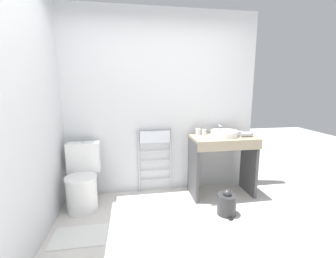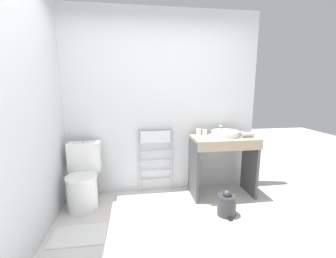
{
  "view_description": "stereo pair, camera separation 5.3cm",
  "coord_description": "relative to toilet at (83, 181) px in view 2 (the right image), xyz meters",
  "views": [
    {
      "loc": [
        -0.4,
        -1.65,
        1.56
      ],
      "look_at": [
        0.05,
        1.07,
        1.03
      ],
      "focal_mm": 24.0,
      "sensor_mm": 36.0,
      "label": 1
    },
    {
      "loc": [
        -0.35,
        -1.66,
        1.56
      ],
      "look_at": [
        0.05,
        1.07,
        1.03
      ],
      "focal_mm": 24.0,
      "sensor_mm": 36.0,
      "label": 2
    }
  ],
  "objects": [
    {
      "name": "sink_basin",
      "position": [
        1.94,
        0.07,
        0.56
      ],
      "size": [
        0.39,
        0.39,
        0.08
      ],
      "color": "white",
      "rests_on": "vanity_counter"
    },
    {
      "name": "vanity_counter",
      "position": [
        1.91,
        0.03,
        0.23
      ],
      "size": [
        0.89,
        0.53,
        0.87
      ],
      "color": "gray",
      "rests_on": "ground_plane"
    },
    {
      "name": "faucet",
      "position": [
        1.94,
        0.26,
        0.6
      ],
      "size": [
        0.02,
        0.1,
        0.13
      ],
      "color": "silver",
      "rests_on": "vanity_counter"
    },
    {
      "name": "cup_near_wall",
      "position": [
        1.6,
        0.22,
        0.56
      ],
      "size": [
        0.07,
        0.07,
        0.09
      ],
      "color": "white",
      "rests_on": "vanity_counter"
    },
    {
      "name": "trash_bin",
      "position": [
        1.77,
        -0.47,
        -0.21
      ],
      "size": [
        0.23,
        0.26,
        0.33
      ],
      "color": "#333335",
      "rests_on": "ground_plane"
    },
    {
      "name": "towel_radiator",
      "position": [
        0.98,
        0.3,
        0.34
      ],
      "size": [
        0.5,
        0.06,
        0.96
      ],
      "color": "silver",
      "rests_on": "ground_plane"
    },
    {
      "name": "cup_near_edge",
      "position": [
        1.68,
        0.18,
        0.56
      ],
      "size": [
        0.07,
        0.07,
        0.08
      ],
      "color": "white",
      "rests_on": "vanity_counter"
    },
    {
      "name": "toilet",
      "position": [
        0.0,
        0.0,
        0.0
      ],
      "size": [
        0.42,
        0.53,
        0.84
      ],
      "color": "white",
      "rests_on": "ground_plane"
    },
    {
      "name": "wall_back",
      "position": [
        1.05,
        0.41,
        0.96
      ],
      "size": [
        2.89,
        0.12,
        2.61
      ],
      "primitive_type": "cube",
      "color": "silver",
      "rests_on": "ground_plane"
    },
    {
      "name": "bath_mat",
      "position": [
        0.07,
        -0.63,
        -0.34
      ],
      "size": [
        0.56,
        0.36,
        0.01
      ],
      "primitive_type": "cube",
      "color": "silver",
      "rests_on": "ground_plane"
    },
    {
      "name": "wall_side",
      "position": [
        -0.34,
        -0.43,
        0.96
      ],
      "size": [
        0.12,
        2.3,
        2.61
      ],
      "primitive_type": "cube",
      "color": "silver",
      "rests_on": "ground_plane"
    },
    {
      "name": "hair_dryer",
      "position": [
        2.23,
        -0.02,
        0.55
      ],
      "size": [
        0.2,
        0.16,
        0.07
      ],
      "color": "#B7B7BC",
      "rests_on": "vanity_counter"
    }
  ]
}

